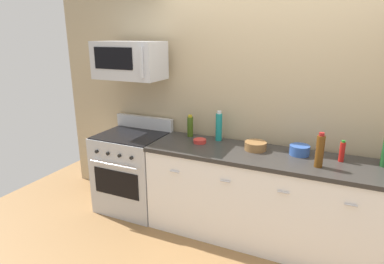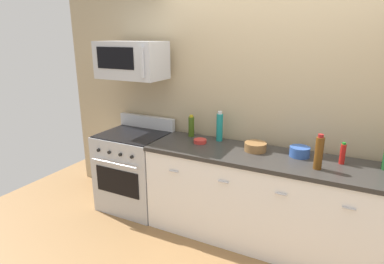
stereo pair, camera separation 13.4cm
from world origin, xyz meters
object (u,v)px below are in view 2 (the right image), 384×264
at_px(microwave, 132,60).
at_px(bowl_wooden_salad, 255,146).
at_px(bottle_olive_oil, 191,126).
at_px(bowl_red_small, 200,141).
at_px(bottle_wine_amber, 319,153).
at_px(range_oven, 135,170).
at_px(bottle_hot_sauce_red, 343,154).
at_px(bottle_sparkling_teal, 220,127).
at_px(bowl_blue_mixing, 300,151).

height_order(microwave, bowl_wooden_salad, microwave).
relative_size(bottle_olive_oil, bowl_red_small, 1.79).
height_order(microwave, bottle_wine_amber, microwave).
xyz_separation_m(bottle_olive_oil, bowl_red_small, (0.19, -0.17, -0.09)).
height_order(range_oven, bottle_hot_sauce_red, bottle_hot_sauce_red).
bearing_deg(microwave, range_oven, -90.29).
relative_size(bottle_sparkling_teal, bowl_blue_mixing, 1.75).
bearing_deg(bowl_wooden_salad, range_oven, -176.47).
xyz_separation_m(bottle_hot_sauce_red, bowl_red_small, (-1.37, -0.05, -0.07)).
height_order(microwave, bottle_sparkling_teal, microwave).
distance_m(bottle_sparkling_teal, bowl_wooden_salad, 0.47).
xyz_separation_m(microwave, bottle_wine_amber, (2.02, -0.16, -0.68)).
bearing_deg(bowl_blue_mixing, bottle_olive_oil, 175.28).
xyz_separation_m(bottle_hot_sauce_red, bottle_sparkling_teal, (-1.21, 0.11, 0.06)).
height_order(microwave, bottle_hot_sauce_red, microwave).
bearing_deg(bowl_wooden_salad, bottle_sparkling_teal, 163.03).
bearing_deg(microwave, bowl_wooden_salad, 1.73).
height_order(bottle_olive_oil, bowl_wooden_salad, bottle_olive_oil).
bearing_deg(bottle_wine_amber, bowl_wooden_salad, 161.68).
distance_m(bottle_hot_sauce_red, bottle_wine_amber, 0.29).
bearing_deg(bottle_hot_sauce_red, bottle_olive_oil, 175.71).
height_order(bottle_sparkling_teal, bowl_blue_mixing, bottle_sparkling_teal).
distance_m(microwave, bottle_olive_oil, 0.98).
bearing_deg(bottle_wine_amber, bottle_olive_oil, 166.28).
xyz_separation_m(bottle_hot_sauce_red, bottle_wine_amber, (-0.18, -0.22, 0.05)).
distance_m(range_oven, bowl_wooden_salad, 1.51).
xyz_separation_m(microwave, bowl_wooden_salad, (1.42, 0.04, -0.79)).
bearing_deg(range_oven, bottle_wine_amber, -3.15).
relative_size(bottle_wine_amber, bowl_wooden_salad, 1.44).
bearing_deg(microwave, bottle_olive_oil, 15.73).
distance_m(microwave, bowl_red_small, 1.16).
bearing_deg(bowl_blue_mixing, bottle_wine_amber, -51.91).
height_order(range_oven, bottle_wine_amber, bottle_wine_amber).
relative_size(microwave, bottle_sparkling_teal, 2.29).
bearing_deg(microwave, bottle_wine_amber, -4.41).
xyz_separation_m(range_oven, bottle_sparkling_teal, (0.98, 0.22, 0.61)).
relative_size(bottle_olive_oil, bowl_wooden_salad, 1.14).
relative_size(bottle_hot_sauce_red, bottle_olive_oil, 0.80).
relative_size(bottle_hot_sauce_red, bowl_red_small, 1.44).
distance_m(range_oven, bottle_hot_sauce_red, 2.27).
xyz_separation_m(bottle_sparkling_teal, bottle_olive_oil, (-0.34, 0.00, -0.04)).
height_order(bottle_olive_oil, bowl_blue_mixing, bottle_olive_oil).
height_order(bottle_hot_sauce_red, bottle_sparkling_teal, bottle_sparkling_teal).
xyz_separation_m(microwave, bottle_sparkling_teal, (0.98, 0.18, -0.68)).
relative_size(bottle_sparkling_teal, bottle_olive_oil, 1.33).
xyz_separation_m(bottle_olive_oil, bowl_blue_mixing, (1.19, -0.10, -0.07)).
xyz_separation_m(bottle_hot_sauce_red, bottle_olive_oil, (-1.56, 0.12, 0.02)).
height_order(bottle_wine_amber, bowl_blue_mixing, bottle_wine_amber).
bearing_deg(bottle_sparkling_teal, bowl_blue_mixing, -6.30).
bearing_deg(bottle_sparkling_teal, range_oven, -167.32).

